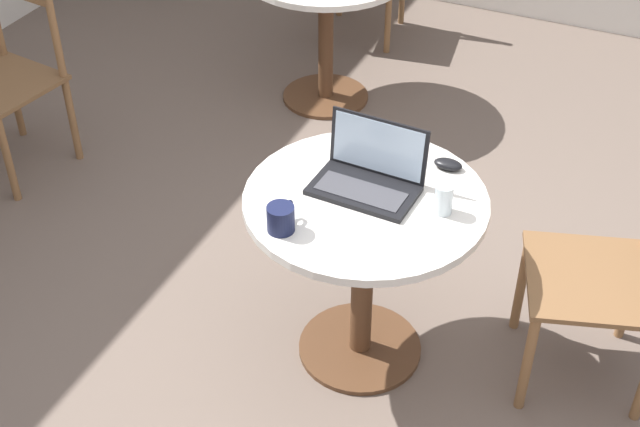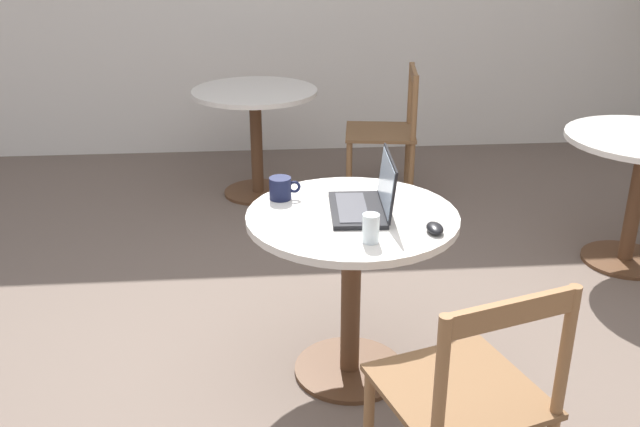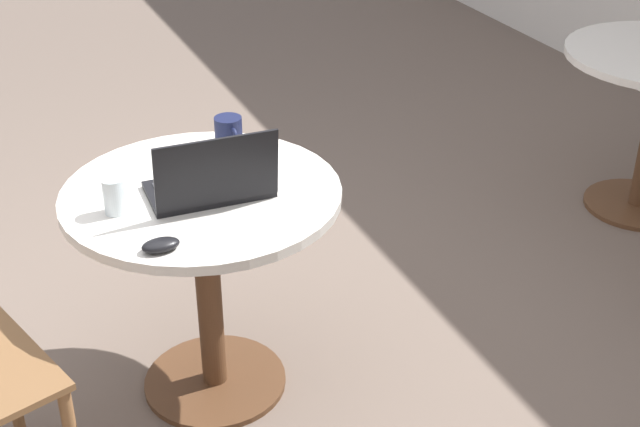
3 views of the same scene
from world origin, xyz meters
name	(u,v)px [view 2 (image 2 of 3)]	position (x,y,z in m)	size (l,w,h in m)	color
ground_plane	(325,394)	(0.00, 0.00, 0.00)	(16.00, 16.00, 0.00)	#66564C
cafe_table_near	(352,254)	(0.12, 0.15, 0.55)	(0.82, 0.82, 0.72)	#51331E
cafe_table_far	(255,115)	(-0.26, 2.24, 0.55)	(0.82, 0.82, 0.72)	#51331E
chair_near_front	(467,399)	(0.37, -0.64, 0.45)	(0.57, 0.57, 0.87)	brown
chair_far_right	(387,133)	(0.59, 2.12, 0.45)	(0.51, 0.51, 0.87)	brown
laptop	(367,201)	(0.17, 0.17, 0.77)	(0.24, 0.36, 0.22)	black
mouse	(435,228)	(0.39, -0.04, 0.74)	(0.06, 0.10, 0.03)	black
mug	(281,188)	(-0.15, 0.33, 0.77)	(0.13, 0.09, 0.09)	#141938
drinking_glass	(371,228)	(0.15, -0.10, 0.77)	(0.06, 0.06, 0.10)	silver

